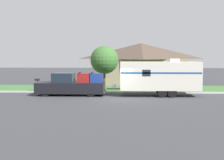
% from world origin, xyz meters
% --- Properties ---
extents(ground_plane, '(120.00, 120.00, 0.00)m').
position_xyz_m(ground_plane, '(0.00, 0.00, 0.00)').
color(ground_plane, '#38383D').
extents(curb_strip, '(80.00, 0.30, 0.14)m').
position_xyz_m(curb_strip, '(0.00, 3.75, 0.07)').
color(curb_strip, '#ADADA8').
rests_on(curb_strip, ground_plane).
extents(lawn_strip, '(80.00, 7.00, 0.03)m').
position_xyz_m(lawn_strip, '(0.00, 7.40, 0.01)').
color(lawn_strip, '#3D6B33').
rests_on(lawn_strip, ground_plane).
extents(house_across_street, '(11.44, 8.52, 5.11)m').
position_xyz_m(house_across_street, '(2.66, 14.50, 2.65)').
color(house_across_street, gray).
rests_on(house_across_street, ground_plane).
extents(pickup_truck, '(6.18, 1.95, 2.09)m').
position_xyz_m(pickup_truck, '(-4.14, 1.81, 0.92)').
color(pickup_truck, black).
rests_on(pickup_truck, ground_plane).
extents(travel_trailer, '(8.15, 2.22, 3.29)m').
position_xyz_m(travel_trailer, '(3.76, 1.81, 1.78)').
color(travel_trailer, black).
rests_on(travel_trailer, ground_plane).
extents(mailbox, '(0.48, 0.20, 1.27)m').
position_xyz_m(mailbox, '(-8.01, 4.65, 0.98)').
color(mailbox, brown).
rests_on(mailbox, ground_plane).
extents(tree_in_yard, '(2.82, 2.82, 4.52)m').
position_xyz_m(tree_in_yard, '(-1.40, 5.50, 3.10)').
color(tree_in_yard, brown).
rests_on(tree_in_yard, ground_plane).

